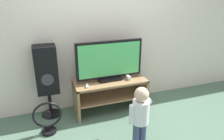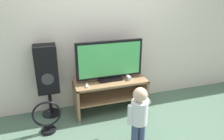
# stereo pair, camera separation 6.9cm
# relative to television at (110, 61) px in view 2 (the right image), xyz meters

# --- Properties ---
(ground_plane) EXTENTS (16.00, 16.00, 0.00)m
(ground_plane) POSITION_rel_television_xyz_m (0.00, -0.26, -0.82)
(ground_plane) COLOR #4C6B56
(wall_back) EXTENTS (10.00, 0.06, 2.60)m
(wall_back) POSITION_rel_television_xyz_m (0.00, 0.29, 0.48)
(wall_back) COLOR silver
(wall_back) RESTS_ON ground_plane
(tv_stand) EXTENTS (1.12, 0.47, 0.51)m
(tv_stand) POSITION_rel_television_xyz_m (0.00, -0.02, -0.48)
(tv_stand) COLOR #93704C
(tv_stand) RESTS_ON ground_plane
(television) EXTENTS (1.03, 0.20, 0.62)m
(television) POSITION_rel_television_xyz_m (0.00, 0.00, 0.00)
(television) COLOR black
(television) RESTS_ON tv_stand
(game_console) EXTENTS (0.04, 0.18, 0.06)m
(game_console) POSITION_rel_television_xyz_m (0.28, -0.05, -0.28)
(game_console) COLOR white
(game_console) RESTS_ON tv_stand
(remote_primary) EXTENTS (0.06, 0.13, 0.03)m
(remote_primary) POSITION_rel_television_xyz_m (-0.39, -0.13, -0.29)
(remote_primary) COLOR white
(remote_primary) RESTS_ON tv_stand
(child) EXTENTS (0.30, 0.45, 0.79)m
(child) POSITION_rel_television_xyz_m (0.08, -0.94, -0.35)
(child) COLOR #3F4C72
(child) RESTS_ON ground_plane
(speaker_tower) EXTENTS (0.31, 0.28, 1.11)m
(speaker_tower) POSITION_rel_television_xyz_m (-0.92, 0.12, -0.10)
(speaker_tower) COLOR black
(speaker_tower) RESTS_ON ground_plane
(floor_fan) EXTENTS (0.38, 0.19, 0.47)m
(floor_fan) POSITION_rel_television_xyz_m (-0.98, -0.33, -0.60)
(floor_fan) COLOR black
(floor_fan) RESTS_ON ground_plane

